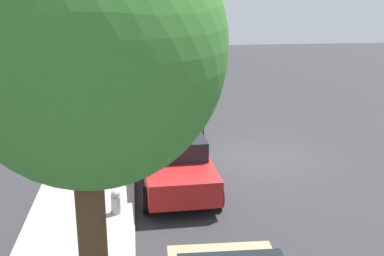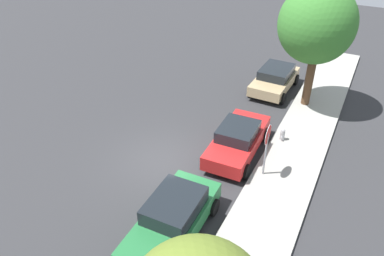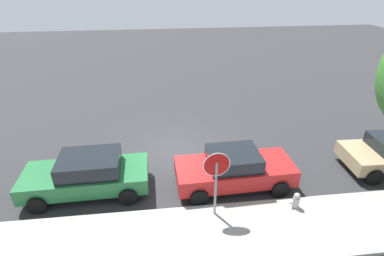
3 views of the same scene
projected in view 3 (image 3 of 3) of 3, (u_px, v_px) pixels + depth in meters
ground_plane at (176, 150)px, 13.43m from camera, size 60.00×60.00×0.00m
sidewalk_curb at (187, 237)px, 9.00m from camera, size 32.00×2.47×0.14m
stop_sign at (216, 174)px, 9.04m from camera, size 0.83×0.08×2.48m
parked_car_red at (234, 169)px, 10.95m from camera, size 4.34×2.07×1.45m
parked_car_green at (87, 174)px, 10.63m from camera, size 4.40×2.08×1.48m
fire_hydrant at (296, 202)px, 9.94m from camera, size 0.30×0.22×0.72m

